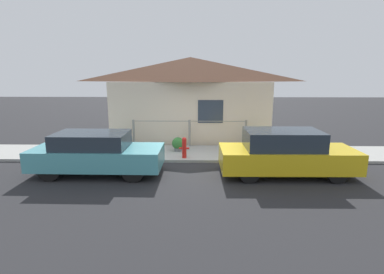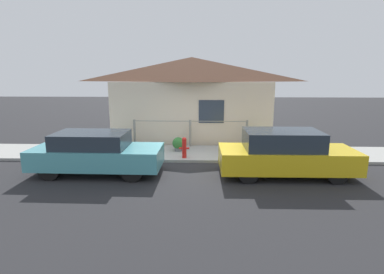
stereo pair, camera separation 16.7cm
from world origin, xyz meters
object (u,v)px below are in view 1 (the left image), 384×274
(fire_hydrant, at_px, (184,147))
(car_left, at_px, (96,153))
(car_right, at_px, (286,153))
(potted_plant_near_hydrant, at_px, (178,144))
(potted_plant_by_fence, at_px, (124,141))
(potted_plant_corner, at_px, (256,139))

(fire_hydrant, bearing_deg, car_left, -150.02)
(car_left, height_order, fire_hydrant, car_left)
(car_right, distance_m, fire_hydrant, 3.65)
(car_left, relative_size, fire_hydrant, 5.27)
(potted_plant_near_hydrant, xyz_separation_m, potted_plant_by_fence, (-2.26, 0.33, 0.05))
(potted_plant_near_hydrant, xyz_separation_m, potted_plant_corner, (3.25, 0.56, 0.10))
(car_left, relative_size, potted_plant_corner, 5.66)
(car_left, distance_m, potted_plant_corner, 6.49)
(car_left, xyz_separation_m, potted_plant_corner, (5.69, 3.12, -0.19))
(car_right, xyz_separation_m, potted_plant_near_hydrant, (-3.58, 2.56, -0.32))
(car_left, height_order, potted_plant_near_hydrant, car_left)
(car_right, height_order, fire_hydrant, car_right)
(car_right, height_order, potted_plant_by_fence, car_right)
(potted_plant_by_fence, height_order, potted_plant_corner, potted_plant_corner)
(potted_plant_by_fence, relative_size, potted_plant_corner, 0.87)
(car_left, relative_size, potted_plant_near_hydrant, 7.26)
(potted_plant_corner, bearing_deg, car_right, -83.97)
(potted_plant_by_fence, xyz_separation_m, potted_plant_corner, (5.51, 0.24, 0.06))
(car_left, distance_m, potted_plant_by_fence, 2.90)
(fire_hydrant, height_order, potted_plant_by_fence, fire_hydrant)
(fire_hydrant, relative_size, potted_plant_by_fence, 1.24)
(car_left, xyz_separation_m, potted_plant_by_fence, (0.18, 2.88, -0.25))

